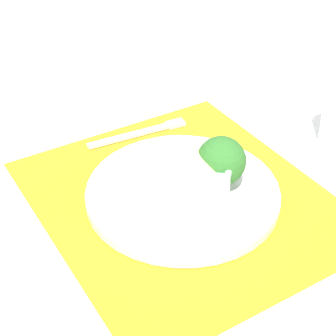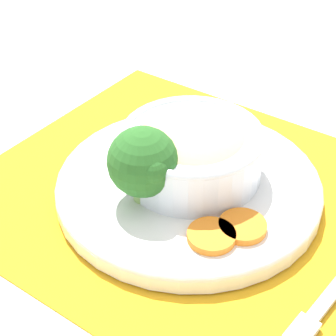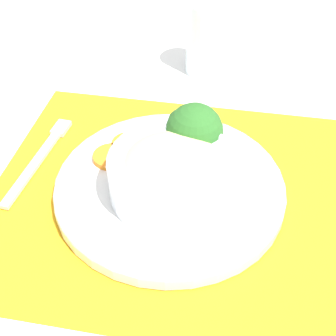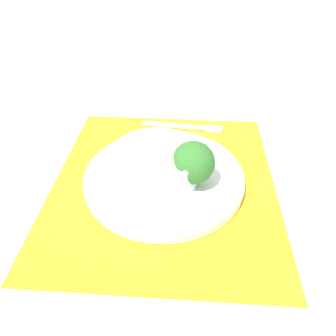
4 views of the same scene
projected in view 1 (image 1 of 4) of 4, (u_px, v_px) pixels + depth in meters
name	position (u px, v px, depth m)	size (l,w,h in m)	color
ground_plane	(182.00, 200.00, 0.85)	(4.00, 4.00, 0.00)	white
placemat	(183.00, 199.00, 0.84)	(0.48, 0.43, 0.00)	orange
plate	(183.00, 192.00, 0.84)	(0.29, 0.29, 0.02)	white
bowl	(177.00, 177.00, 0.80)	(0.15, 0.15, 0.07)	silver
broccoli_floret	(221.00, 161.00, 0.81)	(0.07, 0.07, 0.08)	#84AD5B
carrot_slice_near	(192.00, 153.00, 0.90)	(0.05, 0.05, 0.01)	orange
carrot_slice_middle	(171.00, 153.00, 0.90)	(0.05, 0.05, 0.01)	orange
fork	(147.00, 131.00, 0.99)	(0.02, 0.18, 0.01)	silver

